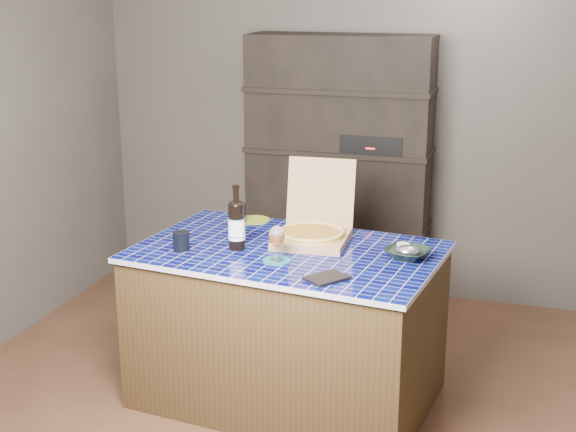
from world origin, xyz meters
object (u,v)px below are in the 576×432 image
(wine_glass, at_px, (277,237))
(bowl, at_px, (407,253))
(kitchen_island, at_px, (288,325))
(mead_bottle, at_px, (237,224))
(pizza_box, at_px, (313,231))
(dvd_case, at_px, (327,278))

(wine_glass, relative_size, bowl, 0.83)
(kitchen_island, height_order, mead_bottle, mead_bottle)
(pizza_box, relative_size, bowl, 2.21)
(pizza_box, relative_size, wine_glass, 2.67)
(wine_glass, relative_size, dvd_case, 0.94)
(wine_glass, height_order, bowl, wine_glass)
(kitchen_island, bearing_deg, pizza_box, 68.16)
(mead_bottle, distance_m, dvd_case, 0.63)
(kitchen_island, distance_m, mead_bottle, 0.60)
(mead_bottle, bearing_deg, kitchen_island, 15.35)
(kitchen_island, xyz_separation_m, wine_glass, (0.00, -0.19, 0.53))
(pizza_box, bearing_deg, kitchen_island, -121.65)
(kitchen_island, xyz_separation_m, pizza_box, (0.09, 0.16, 0.47))
(pizza_box, height_order, wine_glass, pizza_box)
(kitchen_island, height_order, pizza_box, pizza_box)
(kitchen_island, xyz_separation_m, dvd_case, (0.30, -0.36, 0.42))
(pizza_box, distance_m, dvd_case, 0.56)
(dvd_case, bearing_deg, kitchen_island, 166.17)
(wine_glass, height_order, dvd_case, wine_glass)
(kitchen_island, relative_size, pizza_box, 3.46)
(mead_bottle, bearing_deg, pizza_box, 34.20)
(dvd_case, bearing_deg, wine_glass, -173.75)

